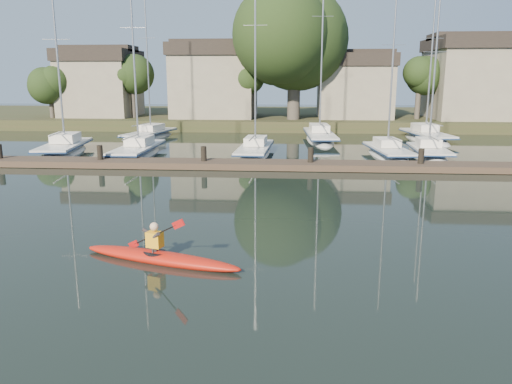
# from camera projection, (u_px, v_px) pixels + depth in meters

# --- Properties ---
(ground) EXTENTS (160.00, 160.00, 0.00)m
(ground) POSITION_uv_depth(u_px,v_px,m) (222.00, 254.00, 14.42)
(ground) COLOR black
(ground) RESTS_ON ground
(kayak) EXTENTS (4.87, 2.06, 1.56)m
(kayak) POSITION_uv_depth(u_px,v_px,m) (160.00, 255.00, 13.80)
(kayak) COLOR red
(kayak) RESTS_ON ground
(dock) EXTENTS (34.00, 2.00, 1.80)m
(dock) POSITION_uv_depth(u_px,v_px,m) (257.00, 165.00, 27.97)
(dock) COLOR #473228
(dock) RESTS_ON ground
(sailboat_0) EXTENTS (3.46, 8.36, 12.86)m
(sailboat_0) POSITION_uv_depth(u_px,v_px,m) (65.00, 156.00, 33.50)
(sailboat_0) COLOR silver
(sailboat_0) RESTS_ON ground
(sailboat_1) EXTENTS (2.15, 8.47, 13.82)m
(sailboat_1) POSITION_uv_depth(u_px,v_px,m) (138.00, 158.00, 32.65)
(sailboat_1) COLOR silver
(sailboat_1) RESTS_ON ground
(sailboat_2) EXTENTS (2.32, 8.55, 14.04)m
(sailboat_2) POSITION_uv_depth(u_px,v_px,m) (255.00, 157.00, 32.90)
(sailboat_2) COLOR silver
(sailboat_2) RESTS_ON ground
(sailboat_3) EXTENTS (2.73, 7.64, 12.05)m
(sailboat_3) POSITION_uv_depth(u_px,v_px,m) (388.00, 159.00, 32.20)
(sailboat_3) COLOR silver
(sailboat_3) RESTS_ON ground
(sailboat_4) EXTENTS (2.31, 6.78, 11.39)m
(sailboat_4) POSITION_uv_depth(u_px,v_px,m) (428.00, 159.00, 32.09)
(sailboat_4) COLOR silver
(sailboat_4) RESTS_ON ground
(sailboat_5) EXTENTS (3.54, 8.59, 13.86)m
(sailboat_5) POSITION_uv_depth(u_px,v_px,m) (150.00, 140.00, 41.83)
(sailboat_5) COLOR silver
(sailboat_5) RESTS_ON ground
(sailboat_6) EXTENTS (2.66, 10.40, 16.39)m
(sailboat_6) POSITION_uv_depth(u_px,v_px,m) (320.00, 143.00, 40.39)
(sailboat_6) COLOR silver
(sailboat_6) RESTS_ON ground
(sailboat_7) EXTENTS (3.30, 8.77, 13.80)m
(sailboat_7) POSITION_uv_depth(u_px,v_px,m) (426.00, 143.00, 40.38)
(sailboat_7) COLOR silver
(sailboat_7) RESTS_ON ground
(shore) EXTENTS (90.00, 25.25, 12.75)m
(shore) POSITION_uv_depth(u_px,v_px,m) (290.00, 94.00, 52.72)
(shore) COLOR #2C351A
(shore) RESTS_ON ground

